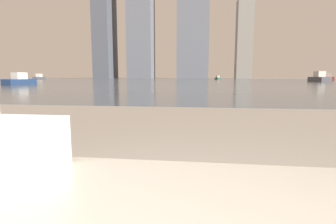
% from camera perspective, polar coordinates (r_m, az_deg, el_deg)
% --- Properties ---
extents(towel_stack, '(0.30, 0.20, 0.16)m').
position_cam_1_polar(towel_stack, '(0.92, -31.72, -6.30)').
color(towel_stack, white).
rests_on(towel_stack, bathtub).
extents(harbor_water, '(180.00, 110.00, 0.01)m').
position_cam_1_polar(harbor_water, '(61.85, 7.37, 6.91)').
color(harbor_water, slate).
rests_on(harbor_water, ground_plane).
extents(harbor_boat_0, '(1.71, 3.11, 1.11)m').
position_cam_1_polar(harbor_boat_0, '(73.92, 10.81, 7.26)').
color(harbor_boat_0, '#335647').
rests_on(harbor_boat_0, harbor_water).
extents(harbor_boat_1, '(1.70, 4.25, 1.56)m').
position_cam_1_polar(harbor_boat_1, '(79.11, -26.23, 6.75)').
color(harbor_boat_1, '#4C4C51').
rests_on(harbor_boat_1, harbor_water).
extents(harbor_boat_2, '(1.83, 4.41, 1.61)m').
position_cam_1_polar(harbor_boat_2, '(46.39, 30.06, 6.40)').
color(harbor_boat_2, '#4C4C51').
rests_on(harbor_boat_2, harbor_water).
extents(harbor_boat_3, '(2.09, 4.40, 1.58)m').
position_cam_1_polar(harbor_boat_3, '(67.51, 31.42, 6.39)').
color(harbor_boat_3, maroon).
rests_on(harbor_boat_3, harbor_water).
extents(harbor_boat_4, '(1.50, 3.28, 1.19)m').
position_cam_1_polar(harbor_boat_4, '(28.69, -29.57, 5.96)').
color(harbor_boat_4, navy).
rests_on(harbor_boat_4, harbor_water).
extents(skyline_tower_0, '(7.44, 13.01, 59.06)m').
position_cam_1_polar(skyline_tower_0, '(129.33, -13.74, 20.33)').
color(skyline_tower_0, '#4C515B').
rests_on(skyline_tower_0, ground_plane).
extents(skyline_tower_1, '(10.90, 10.18, 55.27)m').
position_cam_1_polar(skyline_tower_1, '(124.08, -5.98, 20.16)').
color(skyline_tower_1, slate).
rests_on(skyline_tower_1, ground_plane).
extents(skyline_tower_2, '(13.58, 9.04, 47.19)m').
position_cam_1_polar(skyline_tower_2, '(120.12, 5.53, 18.62)').
color(skyline_tower_2, slate).
rests_on(skyline_tower_2, ground_plane).
extents(skyline_tower_3, '(6.44, 8.40, 32.73)m').
position_cam_1_polar(skyline_tower_3, '(120.06, 16.21, 14.86)').
color(skyline_tower_3, gray).
rests_on(skyline_tower_3, ground_plane).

